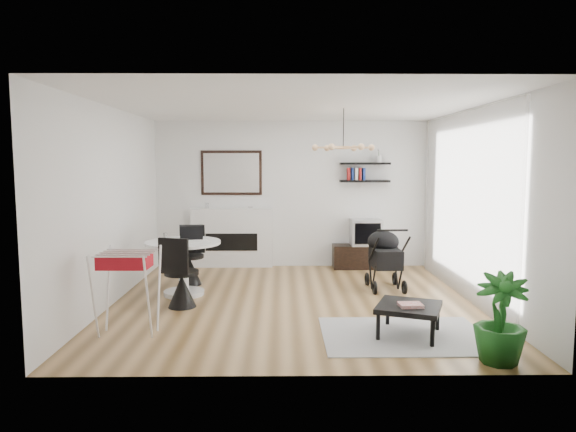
{
  "coord_description": "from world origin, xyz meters",
  "views": [
    {
      "loc": [
        -0.17,
        -7.0,
        1.94
      ],
      "look_at": [
        -0.08,
        0.4,
        1.17
      ],
      "focal_mm": 32.0,
      "sensor_mm": 36.0,
      "label": 1
    }
  ],
  "objects_px": {
    "stroller": "(385,261)",
    "dining_table": "(183,259)",
    "fireplace": "(232,230)",
    "crt_tv": "(366,232)",
    "tv_console": "(364,256)",
    "potted_plant": "(500,318)",
    "drying_rack": "(127,291)",
    "coffee_table": "(409,308)"
  },
  "relations": [
    {
      "from": "stroller",
      "to": "tv_console",
      "type": "bearing_deg",
      "value": 90.65
    },
    {
      "from": "potted_plant",
      "to": "crt_tv",
      "type": "bearing_deg",
      "value": 97.33
    },
    {
      "from": "dining_table",
      "to": "coffee_table",
      "type": "height_order",
      "value": "dining_table"
    },
    {
      "from": "fireplace",
      "to": "stroller",
      "type": "distance_m",
      "value": 3.02
    },
    {
      "from": "dining_table",
      "to": "potted_plant",
      "type": "distance_m",
      "value": 4.41
    },
    {
      "from": "potted_plant",
      "to": "dining_table",
      "type": "bearing_deg",
      "value": 143.73
    },
    {
      "from": "tv_console",
      "to": "drying_rack",
      "type": "relative_size",
      "value": 1.2
    },
    {
      "from": "stroller",
      "to": "fireplace",
      "type": "bearing_deg",
      "value": 144.65
    },
    {
      "from": "crt_tv",
      "to": "potted_plant",
      "type": "relative_size",
      "value": 0.62
    },
    {
      "from": "tv_console",
      "to": "potted_plant",
      "type": "distance_m",
      "value": 4.54
    },
    {
      "from": "crt_tv",
      "to": "potted_plant",
      "type": "height_order",
      "value": "crt_tv"
    },
    {
      "from": "stroller",
      "to": "dining_table",
      "type": "bearing_deg",
      "value": -175.18
    },
    {
      "from": "dining_table",
      "to": "potted_plant",
      "type": "height_order",
      "value": "potted_plant"
    },
    {
      "from": "fireplace",
      "to": "tv_console",
      "type": "relative_size",
      "value": 1.88
    },
    {
      "from": "dining_table",
      "to": "drying_rack",
      "type": "height_order",
      "value": "drying_rack"
    },
    {
      "from": "drying_rack",
      "to": "dining_table",
      "type": "bearing_deg",
      "value": 81.28
    },
    {
      "from": "drying_rack",
      "to": "stroller",
      "type": "distance_m",
      "value": 3.94
    },
    {
      "from": "fireplace",
      "to": "drying_rack",
      "type": "distance_m",
      "value": 3.84
    },
    {
      "from": "potted_plant",
      "to": "tv_console",
      "type": "bearing_deg",
      "value": 97.57
    },
    {
      "from": "tv_console",
      "to": "dining_table",
      "type": "bearing_deg",
      "value": -147.53
    },
    {
      "from": "tv_console",
      "to": "stroller",
      "type": "xyz_separation_m",
      "value": [
        0.07,
        -1.52,
        0.21
      ]
    },
    {
      "from": "fireplace",
      "to": "coffee_table",
      "type": "bearing_deg",
      "value": -58.49
    },
    {
      "from": "tv_console",
      "to": "drying_rack",
      "type": "bearing_deg",
      "value": -131.99
    },
    {
      "from": "potted_plant",
      "to": "fireplace",
      "type": "bearing_deg",
      "value": 123.32
    },
    {
      "from": "dining_table",
      "to": "stroller",
      "type": "height_order",
      "value": "stroller"
    },
    {
      "from": "dining_table",
      "to": "potted_plant",
      "type": "bearing_deg",
      "value": -36.27
    },
    {
      "from": "crt_tv",
      "to": "coffee_table",
      "type": "height_order",
      "value": "crt_tv"
    },
    {
      "from": "drying_rack",
      "to": "tv_console",
      "type": "bearing_deg",
      "value": 49.03
    },
    {
      "from": "crt_tv",
      "to": "dining_table",
      "type": "relative_size",
      "value": 0.5
    },
    {
      "from": "dining_table",
      "to": "coffee_table",
      "type": "bearing_deg",
      "value": -32.42
    },
    {
      "from": "tv_console",
      "to": "fireplace",
      "type": "bearing_deg",
      "value": 176.85
    },
    {
      "from": "tv_console",
      "to": "stroller",
      "type": "bearing_deg",
      "value": -87.34
    },
    {
      "from": "tv_console",
      "to": "crt_tv",
      "type": "xyz_separation_m",
      "value": [
        0.02,
        -0.0,
        0.46
      ]
    },
    {
      "from": "fireplace",
      "to": "crt_tv",
      "type": "relative_size",
      "value": 3.93
    },
    {
      "from": "tv_console",
      "to": "potted_plant",
      "type": "bearing_deg",
      "value": -82.43
    },
    {
      "from": "fireplace",
      "to": "potted_plant",
      "type": "xyz_separation_m",
      "value": [
        3.04,
        -4.63,
        -0.24
      ]
    },
    {
      "from": "potted_plant",
      "to": "stroller",
      "type": "bearing_deg",
      "value": 100.04
    },
    {
      "from": "fireplace",
      "to": "stroller",
      "type": "xyz_separation_m",
      "value": [
        2.52,
        -1.66,
        -0.26
      ]
    },
    {
      "from": "drying_rack",
      "to": "stroller",
      "type": "bearing_deg",
      "value": 33.25
    },
    {
      "from": "fireplace",
      "to": "drying_rack",
      "type": "bearing_deg",
      "value": -102.22
    },
    {
      "from": "dining_table",
      "to": "potted_plant",
      "type": "xyz_separation_m",
      "value": [
        3.56,
        -2.61,
        -0.09
      ]
    },
    {
      "from": "crt_tv",
      "to": "drying_rack",
      "type": "distance_m",
      "value": 4.88
    }
  ]
}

